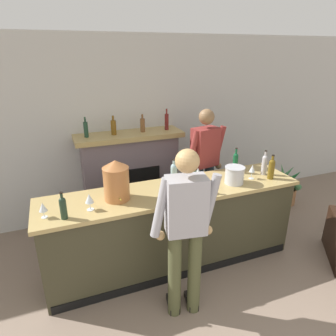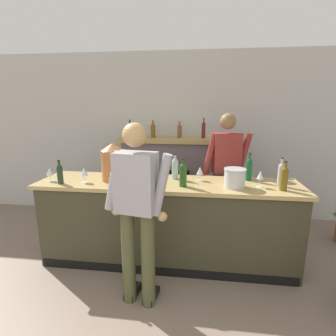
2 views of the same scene
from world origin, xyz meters
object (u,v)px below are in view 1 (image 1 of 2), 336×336
wine_bottle_port_short (235,162)px  wine_bottle_rose_blush (63,207)px  wine_glass_near_bucket (43,207)px  wine_glass_front_right (198,172)px  wine_bottle_chardonnay_pale (264,164)px  person_bartender (204,166)px  ice_bucket_steel (234,175)px  wine_bottle_merlot_tall (194,180)px  fireplace_stone (131,176)px  potted_plant_corner (287,187)px  wine_bottle_cabernet_heavy (271,168)px  wine_glass_front_left (252,169)px  wine_glass_mid_counter (89,199)px  copper_dispenser (116,180)px  wine_bottle_riesling_slim (174,173)px  person_customer (185,230)px

wine_bottle_port_short → wine_bottle_rose_blush: bearing=-169.3°
wine_glass_near_bucket → wine_glass_front_right: 1.77m
wine_bottle_chardonnay_pale → person_bartender: bearing=132.2°
wine_bottle_chardonnay_pale → wine_glass_near_bucket: size_ratio=2.05×
ice_bucket_steel → wine_bottle_merlot_tall: size_ratio=0.76×
fireplace_stone → potted_plant_corner: size_ratio=2.29×
ice_bucket_steel → wine_bottle_rose_blush: (-1.96, -0.12, 0.02)m
ice_bucket_steel → wine_bottle_rose_blush: size_ratio=0.86×
potted_plant_corner → wine_bottle_cabernet_heavy: wine_bottle_cabernet_heavy is taller
wine_bottle_rose_blush → wine_glass_near_bucket: bearing=154.0°
wine_bottle_cabernet_heavy → wine_glass_front_left: bearing=159.7°
wine_glass_mid_counter → wine_glass_front_left: 1.98m
wine_bottle_merlot_tall → wine_glass_mid_counter: size_ratio=1.79×
fireplace_stone → wine_glass_front_left: fireplace_stone is taller
wine_bottle_rose_blush → copper_dispenser: bearing=21.0°
wine_glass_near_bucket → wine_glass_front_left: wine_glass_front_left is taller
wine_bottle_riesling_slim → wine_glass_front_left: (0.95, -0.22, -0.01)m
fireplace_stone → ice_bucket_steel: bearing=-56.1°
wine_bottle_rose_blush → person_bartender: bearing=22.7°
wine_bottle_port_short → wine_glass_mid_counter: 1.93m
wine_bottle_riesling_slim → wine_bottle_rose_blush: bearing=-163.8°
wine_bottle_cabernet_heavy → wine_glass_front_right: bearing=163.1°
person_customer → wine_bottle_cabernet_heavy: bearing=22.6°
person_customer → wine_bottle_chardonnay_pale: bearing=27.3°
copper_dispenser → wine_glass_front_right: size_ratio=2.64×
potted_plant_corner → wine_glass_near_bucket: 4.03m
fireplace_stone → wine_bottle_merlot_tall: bearing=-75.4°
potted_plant_corner → wine_bottle_chardonnay_pale: bearing=-147.8°
wine_bottle_chardonnay_pale → wine_bottle_riesling_slim: size_ratio=1.05×
wine_bottle_riesling_slim → wine_bottle_cabernet_heavy: size_ratio=0.98×
fireplace_stone → wine_bottle_cabernet_heavy: size_ratio=5.44×
ice_bucket_steel → copper_dispenser: bearing=176.0°
ice_bucket_steel → wine_bottle_chardonnay_pale: bearing=10.8°
person_customer → wine_bottle_riesling_slim: (0.26, 0.90, 0.19)m
ice_bucket_steel → person_customer: bearing=-145.3°
person_bartender → wine_bottle_merlot_tall: person_bartender is taller
person_bartender → wine_bottle_chardonnay_pale: (0.54, -0.59, 0.16)m
wine_bottle_merlot_tall → wine_glass_front_right: (0.18, 0.26, -0.03)m
person_bartender → wine_bottle_riesling_slim: size_ratio=5.85×
potted_plant_corner → wine_bottle_chardonnay_pale: (-1.20, -0.75, 0.86)m
wine_bottle_cabernet_heavy → wine_glass_mid_counter: size_ratio=1.78×
wine_glass_front_left → wine_bottle_chardonnay_pale: bearing=15.4°
ice_bucket_steel → wine_glass_near_bucket: size_ratio=1.52×
wine_bottle_merlot_tall → person_bartender: bearing=54.2°
wine_bottle_riesling_slim → wine_bottle_merlot_tall: (0.12, -0.30, 0.00)m
potted_plant_corner → wine_glass_front_left: bearing=-150.2°
fireplace_stone → wine_bottle_cabernet_heavy: fireplace_stone is taller
potted_plant_corner → fireplace_stone: bearing=168.6°
wine_bottle_chardonnay_pale → wine_glass_front_right: size_ratio=1.93×
ice_bucket_steel → wine_glass_front_left: bearing=6.7°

